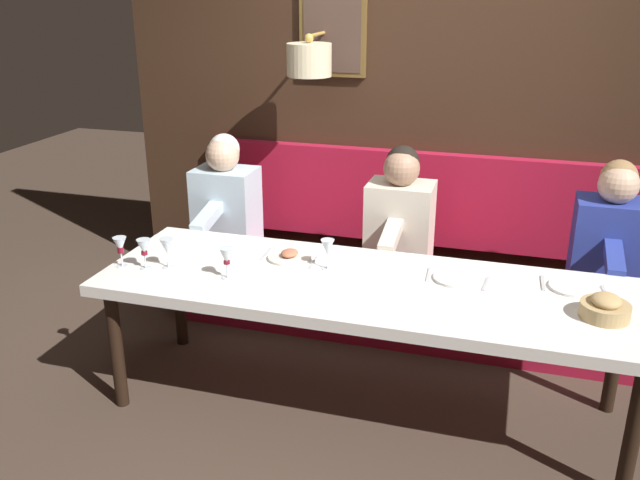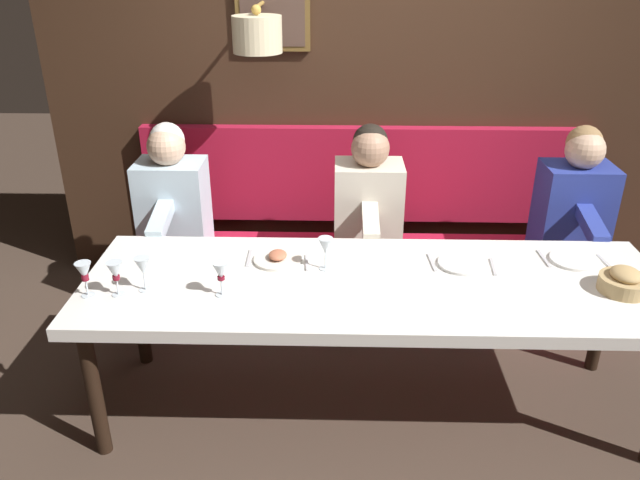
{
  "view_description": "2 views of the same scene",
  "coord_description": "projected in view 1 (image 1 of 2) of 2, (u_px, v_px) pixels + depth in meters",
  "views": [
    {
      "loc": [
        -3.06,
        -0.67,
        2.16
      ],
      "look_at": [
        0.05,
        0.26,
        0.92
      ],
      "focal_mm": 38.16,
      "sensor_mm": 36.0,
      "label": 1
    },
    {
      "loc": [
        -2.54,
        0.19,
        2.16
      ],
      "look_at": [
        0.05,
        0.26,
        0.92
      ],
      "focal_mm": 34.9,
      "sensor_mm": 36.0,
      "label": 2
    }
  ],
  "objects": [
    {
      "name": "ground_plane",
      "position": [
        363.0,
        406.0,
        3.68
      ],
      "size": [
        12.0,
        12.0,
        0.0
      ],
      "primitive_type": "plane",
      "color": "#423328"
    },
    {
      "name": "diner_middle",
      "position": [
        225.0,
        198.0,
        4.49
      ],
      "size": [
        0.6,
        0.4,
        0.79
      ],
      "color": "silver",
      "rests_on": "banquette_bench"
    },
    {
      "name": "place_setting_2",
      "position": [
        290.0,
        256.0,
        3.7
      ],
      "size": [
        0.24,
        0.31,
        0.05
      ],
      "color": "silver",
      "rests_on": "dining_table"
    },
    {
      "name": "diner_nearest",
      "position": [
        610.0,
        234.0,
        3.86
      ],
      "size": [
        0.6,
        0.4,
        0.79
      ],
      "color": "#283893",
      "rests_on": "banquette_bench"
    },
    {
      "name": "wine_glass_2",
      "position": [
        120.0,
        246.0,
        3.57
      ],
      "size": [
        0.07,
        0.07,
        0.16
      ],
      "color": "silver",
      "rests_on": "dining_table"
    },
    {
      "name": "dining_table",
      "position": [
        366.0,
        293.0,
        3.44
      ],
      "size": [
        0.9,
        2.72,
        0.74
      ],
      "color": "silver",
      "rests_on": "ground_plane"
    },
    {
      "name": "place_setting_0",
      "position": [
        574.0,
        287.0,
        3.34
      ],
      "size": [
        0.24,
        0.32,
        0.01
      ],
      "color": "white",
      "rests_on": "dining_table"
    },
    {
      "name": "bread_bowl",
      "position": [
        605.0,
        308.0,
        3.04
      ],
      "size": [
        0.22,
        0.22,
        0.12
      ],
      "color": "tan",
      "rests_on": "dining_table"
    },
    {
      "name": "back_wall_panel",
      "position": [
        417.0,
        109.0,
        4.51
      ],
      "size": [
        0.59,
        4.12,
        2.9
      ],
      "color": "#382316",
      "rests_on": "ground_plane"
    },
    {
      "name": "place_setting_1",
      "position": [
        457.0,
        278.0,
        3.44
      ],
      "size": [
        0.24,
        0.32,
        0.01
      ],
      "color": "silver",
      "rests_on": "dining_table"
    },
    {
      "name": "wine_glass_3",
      "position": [
        226.0,
        257.0,
        3.42
      ],
      "size": [
        0.07,
        0.07,
        0.16
      ],
      "color": "silver",
      "rests_on": "dining_table"
    },
    {
      "name": "wine_glass_0",
      "position": [
        167.0,
        247.0,
        3.55
      ],
      "size": [
        0.07,
        0.07,
        0.16
      ],
      "color": "silver",
      "rests_on": "dining_table"
    },
    {
      "name": "banquette_bench",
      "position": [
        395.0,
        300.0,
        4.4
      ],
      "size": [
        0.52,
        2.92,
        0.45
      ],
      "primitive_type": "cube",
      "color": "maroon",
      "rests_on": "ground_plane"
    },
    {
      "name": "wine_glass_1",
      "position": [
        328.0,
        248.0,
        3.53
      ],
      "size": [
        0.07,
        0.07,
        0.16
      ],
      "color": "silver",
      "rests_on": "dining_table"
    },
    {
      "name": "diner_near",
      "position": [
        400.0,
        214.0,
        4.18
      ],
      "size": [
        0.6,
        0.4,
        0.79
      ],
      "color": "beige",
      "rests_on": "banquette_bench"
    },
    {
      "name": "wine_glass_4",
      "position": [
        144.0,
        248.0,
        3.54
      ],
      "size": [
        0.07,
        0.07,
        0.16
      ],
      "color": "silver",
      "rests_on": "dining_table"
    }
  ]
}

